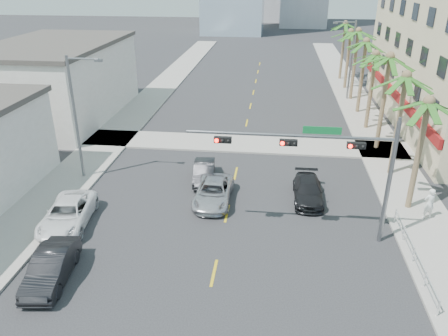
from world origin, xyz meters
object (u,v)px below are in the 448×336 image
Objects in this scene: car_parked_mid at (51,267)px; car_lane_left at (204,172)px; car_lane_right at (308,191)px; car_parked_far at (68,214)px; car_lane_center at (213,192)px; traffic_signal_mast at (331,157)px; pedestrian at (429,203)px.

car_lane_left is at bearing 57.71° from car_parked_mid.
car_lane_right is at bearing 30.41° from car_parked_mid.
car_parked_mid is at bearing -80.77° from car_parked_far.
car_lane_center reaches higher than car_lane_left.
car_parked_mid is at bearing -158.44° from traffic_signal_mast.
traffic_signal_mast reaches higher than pedestrian.
car_parked_far is at bearing -178.47° from traffic_signal_mast.
car_parked_far is at bearing -154.50° from car_lane_center.
traffic_signal_mast is 2.38× the size of car_lane_right.
car_parked_mid reaches higher than car_parked_far.
car_lane_right is (6.26, 1.01, -0.02)m from car_lane_center.
car_lane_center is 1.08× the size of car_lane_right.
car_lane_center is at bearing 152.83° from traffic_signal_mast.
car_parked_far is 9.21m from car_lane_center.
car_lane_right is (13.12, 9.95, -0.09)m from car_parked_mid.
pedestrian reaches higher than car_parked_mid.
car_lane_center is (8.33, 3.92, -0.06)m from car_parked_far.
car_lane_right is at bearing -21.81° from car_lane_left.
car_parked_mid is 0.93× the size of car_lane_center.
car_lane_left is (5.74, 12.01, -0.08)m from car_parked_mid.
car_lane_right is (14.59, 4.93, -0.08)m from car_parked_far.
traffic_signal_mast is 2.04× the size of car_parked_far.
pedestrian is at bearing 1.17° from car_parked_far.
traffic_signal_mast reaches higher than car_lane_right.
traffic_signal_mast is 8.12m from pedestrian.
pedestrian is at bearing 22.68° from traffic_signal_mast.
car_lane_left is at bearing 110.34° from car_lane_center.
pedestrian is at bearing -14.61° from car_lane_right.
car_parked_mid is 1.00× the size of car_lane_right.
traffic_signal_mast is 5.52× the size of pedestrian.
car_lane_left is 3.27m from car_lane_center.
traffic_signal_mast is at bearing -26.90° from car_lane_center.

